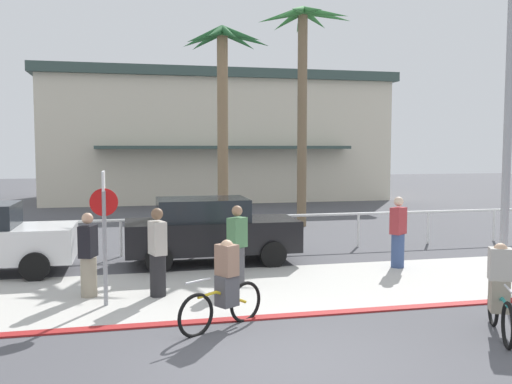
{
  "coord_description": "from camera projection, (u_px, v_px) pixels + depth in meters",
  "views": [
    {
      "loc": [
        -2.05,
        -7.17,
        3.0
      ],
      "look_at": [
        0.92,
        6.0,
        1.92
      ],
      "focal_mm": 39.25,
      "sensor_mm": 36.0,
      "label": 1
    }
  ],
  "objects": [
    {
      "name": "palm_tree_2",
      "position": [
        223.0,
        75.0,
        18.58
      ],
      "size": [
        3.01,
        3.01,
        7.01
      ],
      "color": "#846B4C",
      "rests_on": "ground"
    },
    {
      "name": "rail_fence",
      "position": [
        205.0,
        224.0,
        15.86
      ],
      "size": [
        28.01,
        0.08,
        1.04
      ],
      "color": "white",
      "rests_on": "ground"
    },
    {
      "name": "car_black_2",
      "position": [
        210.0,
        230.0,
        14.48
      ],
      "size": [
        4.4,
        2.02,
        1.69
      ],
      "color": "black",
      "rests_on": "ground"
    },
    {
      "name": "sidewalk_strip",
      "position": [
        232.0,
        290.0,
        11.74
      ],
      "size": [
        44.0,
        4.0,
        0.02
      ],
      "primitive_type": "cube",
      "color": "beige",
      "rests_on": "ground"
    },
    {
      "name": "pedestrian_1",
      "position": [
        88.0,
        258.0,
        11.14
      ],
      "size": [
        0.41,
        0.46,
        1.71
      ],
      "color": "gray",
      "rests_on": "ground"
    },
    {
      "name": "pedestrian_3",
      "position": [
        158.0,
        256.0,
        11.17
      ],
      "size": [
        0.4,
        0.46,
        1.8
      ],
      "color": "#232326",
      "rests_on": "ground"
    },
    {
      "name": "palm_tree_3",
      "position": [
        303.0,
        58.0,
        20.83
      ],
      "size": [
        3.59,
        3.46,
        8.21
      ],
      "color": "#756047",
      "rests_on": "ground"
    },
    {
      "name": "pedestrian_0",
      "position": [
        398.0,
        235.0,
        13.86
      ],
      "size": [
        0.48,
        0.44,
        1.78
      ],
      "color": "#384C7A",
      "rests_on": "ground"
    },
    {
      "name": "cyclist_teal_0",
      "position": [
        500.0,
        291.0,
        8.97
      ],
      "size": [
        0.82,
        1.68,
        1.5
      ],
      "color": "black",
      "rests_on": "ground"
    },
    {
      "name": "curb_paint",
      "position": [
        253.0,
        318.0,
        9.8
      ],
      "size": [
        44.0,
        0.24,
        0.03
      ],
      "primitive_type": "cube",
      "color": "maroon",
      "rests_on": "ground"
    },
    {
      "name": "stop_sign_bike_lane",
      "position": [
        104.0,
        218.0,
        10.45
      ],
      "size": [
        0.52,
        0.56,
        2.56
      ],
      "color": "gray",
      "rests_on": "ground"
    },
    {
      "name": "ground_plane",
      "position": [
        199.0,
        244.0,
        17.38
      ],
      "size": [
        80.0,
        80.0,
        0.0
      ],
      "primitive_type": "plane",
      "color": "#4C4C51"
    },
    {
      "name": "cyclist_yellow_1",
      "position": [
        225.0,
        286.0,
        9.31
      ],
      "size": [
        1.57,
        1.03,
        1.5
      ],
      "color": "black",
      "rests_on": "ground"
    },
    {
      "name": "pedestrian_2",
      "position": [
        237.0,
        249.0,
        12.1
      ],
      "size": [
        0.48,
        0.45,
        1.75
      ],
      "color": "#4C4C51",
      "rests_on": "ground"
    },
    {
      "name": "building_backdrop",
      "position": [
        214.0,
        137.0,
        33.4
      ],
      "size": [
        19.51,
        9.66,
        7.16
      ],
      "color": "beige",
      "rests_on": "ground"
    }
  ]
}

